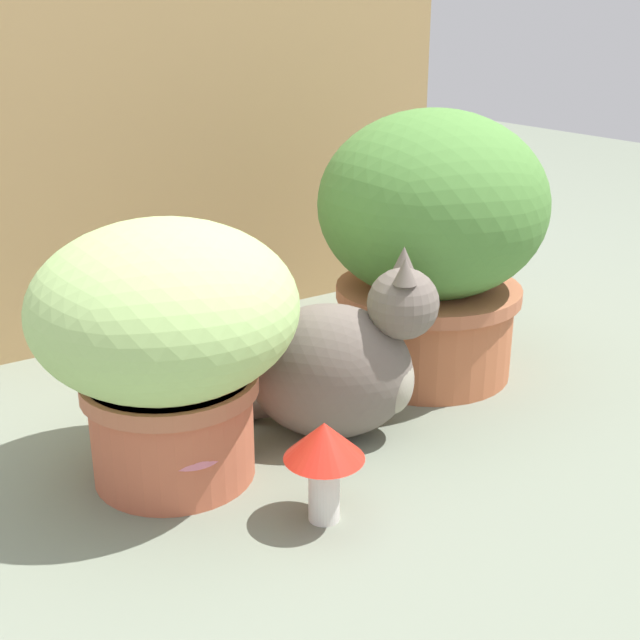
# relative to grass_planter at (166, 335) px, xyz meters

# --- Properties ---
(ground_plane) EXTENTS (6.00, 6.00, 0.00)m
(ground_plane) POSITION_rel_grass_planter_xyz_m (0.24, -0.00, -0.22)
(ground_plane) COLOR gray
(cardboard_backdrop) EXTENTS (1.18, 0.03, 0.78)m
(cardboard_backdrop) POSITION_rel_grass_planter_xyz_m (0.35, 0.57, 0.17)
(cardboard_backdrop) COLOR tan
(cardboard_backdrop) RESTS_ON ground
(grass_planter) EXTENTS (0.37, 0.37, 0.38)m
(grass_planter) POSITION_rel_grass_planter_xyz_m (0.00, 0.00, 0.00)
(grass_planter) COLOR #C16043
(grass_planter) RESTS_ON ground
(leafy_planter) EXTENTS (0.41, 0.41, 0.48)m
(leafy_planter) POSITION_rel_grass_planter_xyz_m (0.55, 0.08, 0.04)
(leafy_planter) COLOR #B9643F
(leafy_planter) RESTS_ON ground
(cat) EXTENTS (0.32, 0.32, 0.32)m
(cat) POSITION_rel_grass_planter_xyz_m (0.27, -0.04, -0.10)
(cat) COLOR #6A5D55
(cat) RESTS_ON ground
(mushroom_ornament_pink) EXTENTS (0.09, 0.09, 0.12)m
(mushroom_ornament_pink) POSITION_rel_grass_planter_xyz_m (-0.01, -0.08, -0.14)
(mushroom_ornament_pink) COLOR silver
(mushroom_ornament_pink) RESTS_ON ground
(mushroom_ornament_red) EXTENTS (0.11, 0.11, 0.14)m
(mushroom_ornament_red) POSITION_rel_grass_planter_xyz_m (0.12, -0.22, -0.12)
(mushroom_ornament_red) COLOR silver
(mushroom_ornament_red) RESTS_ON ground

